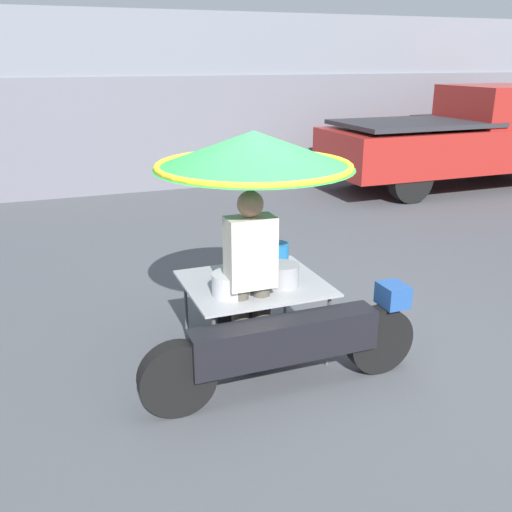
# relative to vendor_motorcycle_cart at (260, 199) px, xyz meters

# --- Properties ---
(ground_plane) EXTENTS (36.00, 36.00, 0.00)m
(ground_plane) POSITION_rel_vendor_motorcycle_cart_xyz_m (0.36, -0.18, -1.41)
(ground_plane) COLOR #4C4F54
(shopfront_building) EXTENTS (28.00, 2.06, 3.28)m
(shopfront_building) POSITION_rel_vendor_motorcycle_cart_xyz_m (0.36, 7.85, 0.22)
(shopfront_building) COLOR gray
(shopfront_building) RESTS_ON ground
(vendor_motorcycle_cart) EXTENTS (2.25, 1.60, 1.92)m
(vendor_motorcycle_cart) POSITION_rel_vendor_motorcycle_cart_xyz_m (0.00, 0.00, 0.00)
(vendor_motorcycle_cart) COLOR black
(vendor_motorcycle_cart) RESTS_ON ground
(vendor_person) EXTENTS (0.38, 0.22, 1.52)m
(vendor_person) POSITION_rel_vendor_motorcycle_cart_xyz_m (-0.14, -0.17, -0.56)
(vendor_person) COLOR #4C473D
(vendor_person) RESTS_ON ground
(pickup_truck) EXTENTS (5.47, 1.86, 1.95)m
(pickup_truck) POSITION_rel_vendor_motorcycle_cart_xyz_m (6.32, 5.03, -0.45)
(pickup_truck) COLOR black
(pickup_truck) RESTS_ON ground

